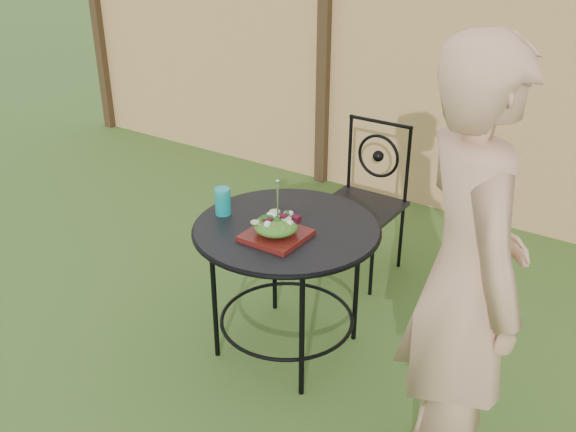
# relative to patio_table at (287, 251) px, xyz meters

# --- Properties ---
(ground) EXTENTS (60.00, 60.00, 0.00)m
(ground) POSITION_rel_patio_table_xyz_m (0.27, -0.11, -0.59)
(ground) COLOR #264A18
(ground) RESTS_ON ground
(fence) EXTENTS (8.00, 0.12, 1.90)m
(fence) POSITION_rel_patio_table_xyz_m (0.27, 2.08, 0.36)
(fence) COLOR #EEB775
(fence) RESTS_ON ground
(patio_table) EXTENTS (0.92, 0.92, 0.72)m
(patio_table) POSITION_rel_patio_table_xyz_m (0.00, 0.00, 0.00)
(patio_table) COLOR black
(patio_table) RESTS_ON ground
(patio_chair) EXTENTS (0.46, 0.46, 0.95)m
(patio_chair) POSITION_rel_patio_table_xyz_m (-0.07, 0.96, -0.08)
(patio_chair) COLOR black
(patio_chair) RESTS_ON ground
(diner) EXTENTS (0.75, 0.78, 1.80)m
(diner) POSITION_rel_patio_table_xyz_m (0.98, -0.28, 0.32)
(diner) COLOR tan
(diner) RESTS_ON ground
(salad_plate) EXTENTS (0.27, 0.27, 0.02)m
(salad_plate) POSITION_rel_patio_table_xyz_m (0.03, -0.13, 0.15)
(salad_plate) COLOR #3E080E
(salad_plate) RESTS_ON patio_table
(salad) EXTENTS (0.21, 0.21, 0.08)m
(salad) POSITION_rel_patio_table_xyz_m (0.03, -0.13, 0.20)
(salad) COLOR #235614
(salad) RESTS_ON salad_plate
(fork) EXTENTS (0.01, 0.01, 0.18)m
(fork) POSITION_rel_patio_table_xyz_m (0.04, -0.13, 0.33)
(fork) COLOR silver
(fork) RESTS_ON salad
(drinking_glass) EXTENTS (0.08, 0.08, 0.14)m
(drinking_glass) POSITION_rel_patio_table_xyz_m (-0.34, -0.07, 0.21)
(drinking_glass) COLOR #0D9798
(drinking_glass) RESTS_ON patio_table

